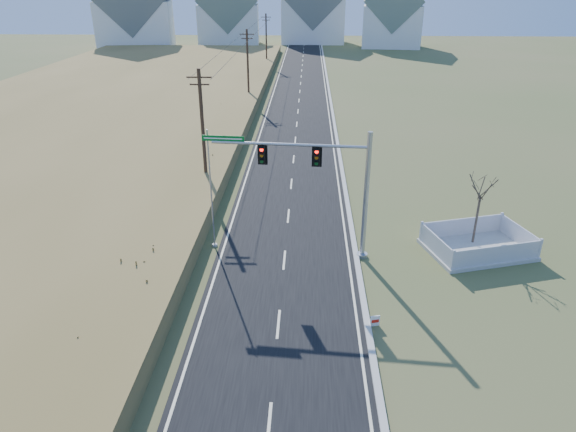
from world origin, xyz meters
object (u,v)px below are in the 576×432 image
object	(u,v)px
bare_tree	(482,186)
fence_enclosure	(477,247)
flagpole	(212,202)
open_sign	(375,321)
traffic_signal_mast	(332,182)

from	to	relation	value
bare_tree	fence_enclosure	bearing A→B (deg)	-87.17
fence_enclosure	flagpole	size ratio (longest dim) A/B	0.92
bare_tree	flagpole	bearing A→B (deg)	-177.28
fence_enclosure	open_sign	size ratio (longest dim) A/B	11.97
traffic_signal_mast	bare_tree	bearing A→B (deg)	14.62
fence_enclosure	open_sign	world-z (taller)	fence_enclosure
open_sign	flagpole	size ratio (longest dim) A/B	0.08
traffic_signal_mast	bare_tree	world-z (taller)	traffic_signal_mast
fence_enclosure	bare_tree	world-z (taller)	bare_tree
open_sign	bare_tree	xyz separation A→B (m)	(6.84, 8.27, 3.55)
traffic_signal_mast	fence_enclosure	size ratio (longest dim) A/B	1.41
bare_tree	traffic_signal_mast	bearing A→B (deg)	-169.96
traffic_signal_mast	fence_enclosure	world-z (taller)	traffic_signal_mast
open_sign	fence_enclosure	bearing A→B (deg)	33.30
open_sign	bare_tree	distance (m)	11.31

